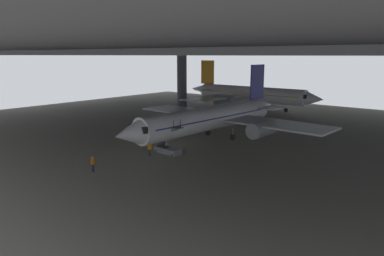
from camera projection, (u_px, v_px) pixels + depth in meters
The scene contains 7 objects.
ground_plane at pixel (182, 147), 50.24m from camera, with size 110.00×110.00×0.00m, color gray.
hangar_structure at pixel (238, 47), 57.95m from camera, with size 121.00×99.00×14.34m.
airplane_main at pixel (212, 118), 53.52m from camera, with size 33.12×34.34×10.85m.
boarding_stairs at pixel (168, 148), 46.77m from camera, with size 4.13×1.67×4.53m.
crew_worker_near_nose at pixel (93, 163), 39.12m from camera, with size 0.31×0.53×1.74m.
crew_worker_by_stairs at pixel (150, 149), 45.21m from camera, with size 0.32×0.53×1.75m.
airplane_distant at pixel (248, 94), 85.70m from camera, with size 35.07×33.70×11.07m.
Camera 1 is at (32.31, -36.53, 12.45)m, focal length 34.03 mm.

